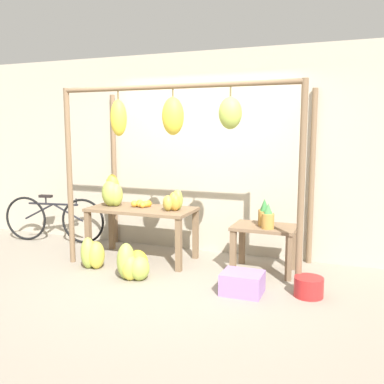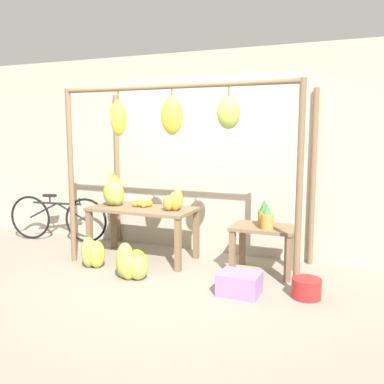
{
  "view_description": "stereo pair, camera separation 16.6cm",
  "coord_description": "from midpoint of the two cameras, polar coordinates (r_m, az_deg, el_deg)",
  "views": [
    {
      "loc": [
        1.98,
        -4.31,
        1.72
      ],
      "look_at": [
        0.06,
        0.67,
        0.95
      ],
      "focal_mm": 40.0,
      "sensor_mm": 36.0,
      "label": 1
    },
    {
      "loc": [
        2.14,
        -4.25,
        1.72
      ],
      "look_at": [
        0.06,
        0.67,
        0.95
      ],
      "focal_mm": 40.0,
      "sensor_mm": 36.0,
      "label": 2
    }
  ],
  "objects": [
    {
      "name": "ground_plane",
      "position": [
        5.05,
        -4.42,
        -11.76
      ],
      "size": [
        20.0,
        20.0,
        0.0
      ],
      "primitive_type": "plane",
      "color": "gray"
    },
    {
      "name": "shop_wall_back",
      "position": [
        6.05,
        1.17,
        5.15
      ],
      "size": [
        8.0,
        0.08,
        2.8
      ],
      "color": "#B2A893",
      "rests_on": "ground_plane"
    },
    {
      "name": "stall_awning",
      "position": [
        5.13,
        -2.34,
        7.16
      ],
      "size": [
        2.99,
        1.24,
        2.25
      ],
      "color": "brown",
      "rests_on": "ground_plane"
    },
    {
      "name": "display_table_main",
      "position": [
        5.75,
        -7.53,
        -3.17
      ],
      "size": [
        1.41,
        0.69,
        0.7
      ],
      "color": "brown",
      "rests_on": "ground_plane"
    },
    {
      "name": "display_table_side",
      "position": [
        5.3,
        8.72,
        -5.88
      ],
      "size": [
        0.76,
        0.53,
        0.58
      ],
      "color": "brown",
      "rests_on": "ground_plane"
    },
    {
      "name": "banana_pile_on_table",
      "position": [
        5.91,
        -11.34,
        -0.07
      ],
      "size": [
        0.37,
        0.37,
        0.43
      ],
      "color": "#9EB247",
      "rests_on": "display_table_main"
    },
    {
      "name": "orange_pile",
      "position": [
        5.78,
        -7.61,
        -1.59
      ],
      "size": [
        0.26,
        0.18,
        0.1
      ],
      "color": "orange",
      "rests_on": "display_table_main"
    },
    {
      "name": "pineapple_cluster",
      "position": [
        5.2,
        8.87,
        -3.15
      ],
      "size": [
        0.23,
        0.34,
        0.33
      ],
      "color": "#B27F38",
      "rests_on": "display_table_side"
    },
    {
      "name": "banana_pile_ground_left",
      "position": [
        5.6,
        -14.04,
        -8.03
      ],
      "size": [
        0.35,
        0.31,
        0.4
      ],
      "color": "gold",
      "rests_on": "ground_plane"
    },
    {
      "name": "banana_pile_ground_right",
      "position": [
        5.12,
        -8.77,
        -9.53
      ],
      "size": [
        0.44,
        0.47,
        0.43
      ],
      "color": "#9EB247",
      "rests_on": "ground_plane"
    },
    {
      "name": "fruit_crate_white",
      "position": [
        4.67,
        5.7,
        -11.98
      ],
      "size": [
        0.43,
        0.35,
        0.23
      ],
      "color": "#9970B7",
      "rests_on": "ground_plane"
    },
    {
      "name": "blue_bucket",
      "position": [
        4.71,
        14.31,
        -12.17
      ],
      "size": [
        0.3,
        0.3,
        0.21
      ],
      "color": "#AD2323",
      "rests_on": "ground_plane"
    },
    {
      "name": "parked_bicycle",
      "position": [
        7.01,
        -18.6,
        -3.41
      ],
      "size": [
        1.65,
        0.31,
        0.74
      ],
      "color": "black",
      "rests_on": "ground_plane"
    },
    {
      "name": "papaya_pile",
      "position": [
        5.48,
        -3.31,
        -1.28
      ],
      "size": [
        0.27,
        0.28,
        0.27
      ],
      "color": "gold",
      "rests_on": "display_table_main"
    }
  ]
}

